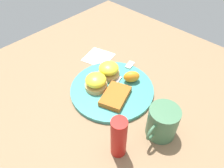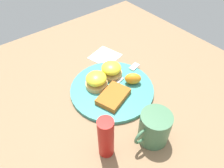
{
  "view_description": "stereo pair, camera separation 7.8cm",
  "coord_description": "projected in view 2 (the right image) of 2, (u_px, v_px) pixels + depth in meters",
  "views": [
    {
      "loc": [
        0.4,
        0.38,
        0.58
      ],
      "look_at": [
        0.0,
        0.0,
        0.03
      ],
      "focal_mm": 35.0,
      "sensor_mm": 36.0,
      "label": 1
    },
    {
      "loc": [
        0.35,
        0.43,
        0.58
      ],
      "look_at": [
        0.0,
        0.0,
        0.03
      ],
      "focal_mm": 35.0,
      "sensor_mm": 36.0,
      "label": 2
    }
  ],
  "objects": [
    {
      "name": "hashbrown_patty",
      "position": [
        113.0,
        96.0,
        0.75
      ],
      "size": [
        0.13,
        0.11,
        0.02
      ],
      "primitive_type": "cube",
      "rotation": [
        0.0,
        0.0,
        0.34
      ],
      "color": "#AE5B1E",
      "rests_on": "plate"
    },
    {
      "name": "fork",
      "position": [
        124.0,
        76.0,
        0.84
      ],
      "size": [
        0.22,
        0.07,
        0.0
      ],
      "color": "silver",
      "rests_on": "plate"
    },
    {
      "name": "orange_wedge",
      "position": [
        133.0,
        79.0,
        0.8
      ],
      "size": [
        0.07,
        0.07,
        0.04
      ],
      "primitive_type": "ellipsoid",
      "rotation": [
        0.0,
        0.0,
        2.45
      ],
      "color": "orange",
      "rests_on": "plate"
    },
    {
      "name": "ground_plane",
      "position": [
        112.0,
        91.0,
        0.8
      ],
      "size": [
        1.1,
        1.1,
        0.0
      ],
      "primitive_type": "plane",
      "color": "#846647"
    },
    {
      "name": "condiment_bottle",
      "position": [
        106.0,
        138.0,
        0.58
      ],
      "size": [
        0.04,
        0.04,
        0.14
      ],
      "primitive_type": "cylinder",
      "color": "#B21914",
      "rests_on": "ground_plane"
    },
    {
      "name": "napkin",
      "position": [
        105.0,
        56.0,
        0.95
      ],
      "size": [
        0.13,
        0.13,
        0.0
      ],
      "primitive_type": "cube",
      "rotation": [
        0.0,
        0.0,
        0.27
      ],
      "color": "white",
      "rests_on": "ground_plane"
    },
    {
      "name": "sandwich_benedict_right",
      "position": [
        96.0,
        80.0,
        0.78
      ],
      "size": [
        0.08,
        0.08,
        0.06
      ],
      "color": "tan",
      "rests_on": "plate"
    },
    {
      "name": "plate",
      "position": [
        112.0,
        89.0,
        0.8
      ],
      "size": [
        0.3,
        0.3,
        0.01
      ],
      "primitive_type": "cylinder",
      "color": "teal",
      "rests_on": "ground_plane"
    },
    {
      "name": "sandwich_benedict_left",
      "position": [
        111.0,
        70.0,
        0.82
      ],
      "size": [
        0.08,
        0.08,
        0.06
      ],
      "color": "tan",
      "rests_on": "plate"
    },
    {
      "name": "cup",
      "position": [
        154.0,
        128.0,
        0.63
      ],
      "size": [
        0.12,
        0.09,
        0.1
      ],
      "color": "#42704C",
      "rests_on": "ground_plane"
    }
  ]
}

